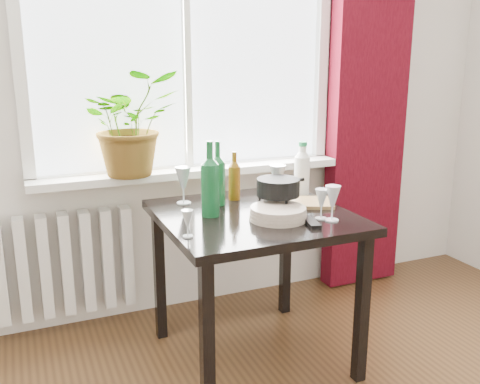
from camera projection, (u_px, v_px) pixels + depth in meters
name	position (u px, v px, depth m)	size (l,w,h in m)	color
window	(185.00, 24.00, 2.81)	(1.72, 0.08, 1.62)	white
windowsill	(192.00, 171.00, 2.94)	(1.72, 0.20, 0.04)	white
curtain	(369.00, 80.00, 3.22)	(0.50, 0.12, 2.56)	#36040D
radiator	(56.00, 265.00, 2.79)	(0.80, 0.10, 0.55)	white
table	(254.00, 232.00, 2.48)	(0.85, 0.85, 0.74)	black
potted_plant	(131.00, 123.00, 2.69)	(0.48, 0.41, 0.53)	#267820
wine_bottle_left	(210.00, 178.00, 2.37)	(0.08, 0.08, 0.35)	#0E4921
wine_bottle_right	(218.00, 173.00, 2.56)	(0.07, 0.07, 0.31)	#0E4920
bottle_amber	(234.00, 176.00, 2.66)	(0.06, 0.06, 0.25)	brown
cleaning_bottle	(302.00, 168.00, 2.75)	(0.08, 0.08, 0.28)	white
wineglass_front_right	(332.00, 203.00, 2.32)	(0.07, 0.07, 0.16)	silver
wineglass_far_right	(321.00, 204.00, 2.35)	(0.06, 0.06, 0.14)	silver
wineglass_back_center	(277.00, 183.00, 2.61)	(0.08, 0.08, 0.19)	silver
wineglass_back_left	(183.00, 185.00, 2.59)	(0.08, 0.08, 0.19)	silver
wineglass_front_left	(188.00, 224.00, 2.12)	(0.05, 0.05, 0.11)	silver
plate_stack	(278.00, 213.00, 2.35)	(0.26, 0.26, 0.06)	#C0B09F
fondue_pot	(278.00, 195.00, 2.47)	(0.23, 0.20, 0.16)	black
tv_remote	(311.00, 222.00, 2.30)	(0.04, 0.15, 0.02)	black
cutting_board	(301.00, 203.00, 2.60)	(0.30, 0.20, 0.02)	olive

